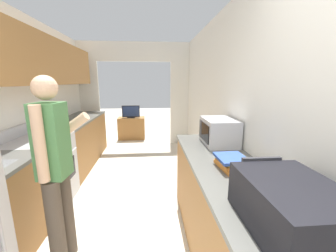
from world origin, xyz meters
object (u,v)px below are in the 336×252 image
television (131,112)px  range_oven (41,173)px  microwave (219,131)px  knife (56,127)px  tv_cabinet (132,128)px  book_stack (232,162)px  suitcase (291,206)px  person (55,170)px

television → range_oven: bearing=-105.2°
microwave → knife: size_ratio=1.50×
tv_cabinet → television: size_ratio=1.52×
book_stack → tv_cabinet: book_stack is taller
suitcase → tv_cabinet: size_ratio=0.78×
suitcase → microwave: bearing=85.4°
person → knife: size_ratio=5.20×
person → tv_cabinet: size_ratio=2.25×
person → book_stack: person is taller
television → knife: 2.63m
range_oven → knife: range_oven is taller
television → knife: bearing=-109.8°
range_oven → person: 1.16m
range_oven → suitcase: bearing=-40.3°
suitcase → television: suitcase is taller
book_stack → microwave: bearing=80.7°
tv_cabinet → person: bearing=-93.4°
television → knife: size_ratio=1.53×
knife → book_stack: bearing=-62.0°
suitcase → knife: (-2.09, 2.38, -0.11)m
person → suitcase: 1.67m
range_oven → tv_cabinet: (0.85, 3.16, -0.15)m
person → book_stack: (1.44, -0.13, 0.07)m
tv_cabinet → knife: bearing=-109.5°
knife → tv_cabinet: bearing=47.3°
tv_cabinet → knife: size_ratio=2.31×
range_oven → television: (0.85, 3.12, 0.32)m
suitcase → television: bearing=103.8°
suitcase → tv_cabinet: suitcase is taller
person → tv_cabinet: (0.24, 4.06, -0.57)m
suitcase → television: (-1.20, 4.85, -0.25)m
person → knife: (-0.65, 1.54, 0.03)m
suitcase → book_stack: (0.00, 0.71, -0.07)m
suitcase → television: 5.01m
person → knife: bearing=28.5°
microwave → television: (-1.31, 3.48, -0.27)m
range_oven → suitcase: (2.04, -1.73, 0.56)m
person → suitcase: bearing=-114.5°
suitcase → tv_cabinet: (-1.20, 4.90, -0.71)m
suitcase → knife: 3.17m
book_stack → knife: (-2.09, 1.68, -0.04)m
person → knife: 1.67m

